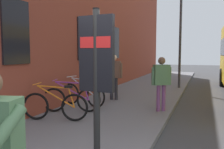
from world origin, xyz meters
TOP-DOWN VIEW (x-y plane):
  - ground at (6.00, -1.00)m, footprint 60.00×60.00m
  - sidewalk_pavement at (8.00, 1.75)m, footprint 24.00×3.50m
  - bicycle_leaning_wall at (2.46, 2.70)m, footprint 0.59×1.73m
  - bicycle_under_window at (3.40, 2.78)m, footprint 0.71×1.69m
  - bicycle_end_of_row at (4.25, 2.85)m, footprint 0.51×1.75m
  - transit_info_sign at (0.48, 0.57)m, footprint 0.13×0.55m
  - pedestrian_near_bus at (4.48, 0.31)m, footprint 0.45×0.54m
  - pedestrian_crossing_street at (5.61, 2.27)m, footprint 0.32×0.64m
  - street_lamp at (9.70, 0.30)m, footprint 0.28×0.28m

SIDE VIEW (x-z plane):
  - ground at x=6.00m, z-range 0.00..0.00m
  - sidewalk_pavement at x=8.00m, z-range 0.00..0.12m
  - bicycle_leaning_wall at x=2.46m, z-range 0.02..1.00m
  - bicycle_under_window at x=3.40m, z-range 0.02..1.00m
  - bicycle_end_of_row at x=4.25m, z-range 0.02..1.00m
  - pedestrian_near_bus at x=4.48m, z-range 0.30..1.94m
  - pedestrian_crossing_street at x=5.61m, z-range 0.31..2.00m
  - transit_info_sign at x=0.48m, z-range 0.52..2.92m
  - street_lamp at x=9.70m, z-range 0.60..5.65m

